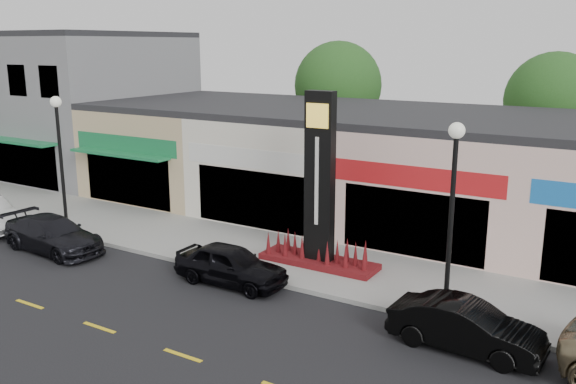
{
  "coord_description": "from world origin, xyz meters",
  "views": [
    {
      "loc": [
        12.46,
        -13.53,
        7.63
      ],
      "look_at": [
        1.87,
        4.0,
        2.64
      ],
      "focal_mm": 38.0,
      "sensor_mm": 36.0,
      "label": 1
    }
  ],
  "objects_px": {
    "lamp_east_near": "(452,201)",
    "car_black_sedan": "(231,265)",
    "pylon_sign": "(319,205)",
    "car_dark_sedan": "(53,234)",
    "car_black_conv": "(466,327)",
    "lamp_west_near": "(60,150)"
  },
  "relations": [
    {
      "from": "lamp_east_near",
      "to": "car_black_conv",
      "type": "xyz_separation_m",
      "value": [
        0.98,
        -1.52,
        -2.84
      ]
    },
    {
      "from": "lamp_west_near",
      "to": "car_dark_sedan",
      "type": "bearing_deg",
      "value": -50.21
    },
    {
      "from": "lamp_east_near",
      "to": "car_dark_sedan",
      "type": "height_order",
      "value": "lamp_east_near"
    },
    {
      "from": "lamp_east_near",
      "to": "car_black_conv",
      "type": "relative_size",
      "value": 1.41
    },
    {
      "from": "pylon_sign",
      "to": "car_dark_sedan",
      "type": "height_order",
      "value": "pylon_sign"
    },
    {
      "from": "car_black_conv",
      "to": "lamp_west_near",
      "type": "bearing_deg",
      "value": 87.85
    },
    {
      "from": "lamp_west_near",
      "to": "pylon_sign",
      "type": "relative_size",
      "value": 0.91
    },
    {
      "from": "car_black_sedan",
      "to": "car_black_conv",
      "type": "relative_size",
      "value": 0.99
    },
    {
      "from": "lamp_west_near",
      "to": "car_dark_sedan",
      "type": "distance_m",
      "value": 3.74
    },
    {
      "from": "lamp_west_near",
      "to": "car_black_sedan",
      "type": "bearing_deg",
      "value": -6.41
    },
    {
      "from": "car_black_conv",
      "to": "pylon_sign",
      "type": "bearing_deg",
      "value": 64.68
    },
    {
      "from": "pylon_sign",
      "to": "car_black_conv",
      "type": "xyz_separation_m",
      "value": [
        5.98,
        -3.22,
        -1.64
      ]
    },
    {
      "from": "lamp_west_near",
      "to": "pylon_sign",
      "type": "distance_m",
      "value": 11.19
    },
    {
      "from": "lamp_east_near",
      "to": "car_black_sedan",
      "type": "bearing_deg",
      "value": -171.3
    },
    {
      "from": "lamp_west_near",
      "to": "lamp_east_near",
      "type": "bearing_deg",
      "value": 0.0
    },
    {
      "from": "lamp_east_near",
      "to": "pylon_sign",
      "type": "height_order",
      "value": "pylon_sign"
    },
    {
      "from": "lamp_west_near",
      "to": "car_black_conv",
      "type": "relative_size",
      "value": 1.41
    },
    {
      "from": "lamp_west_near",
      "to": "car_dark_sedan",
      "type": "xyz_separation_m",
      "value": [
        1.57,
        -1.88,
        -2.82
      ]
    },
    {
      "from": "pylon_sign",
      "to": "car_dark_sedan",
      "type": "distance_m",
      "value": 10.22
    },
    {
      "from": "pylon_sign",
      "to": "car_black_sedan",
      "type": "distance_m",
      "value": 3.64
    },
    {
      "from": "pylon_sign",
      "to": "car_black_conv",
      "type": "relative_size",
      "value": 1.55
    },
    {
      "from": "pylon_sign",
      "to": "car_black_sedan",
      "type": "xyz_separation_m",
      "value": [
        -1.77,
        -2.73,
        -1.62
      ]
    }
  ]
}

